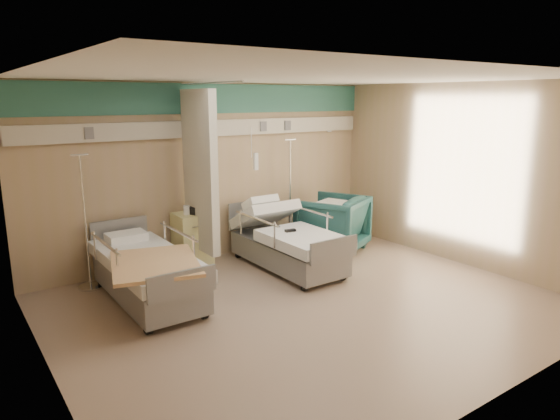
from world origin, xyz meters
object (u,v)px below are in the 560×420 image
(bedside_cabinet, at_px, (192,240))
(iv_stand_right, at_px, (290,225))
(bed_right, at_px, (287,249))
(bed_left, at_px, (148,278))
(visitor_armchair, at_px, (332,224))
(iv_stand_left, at_px, (89,261))

(bedside_cabinet, relative_size, iv_stand_right, 0.45)
(bed_right, relative_size, bed_left, 1.00)
(bed_right, distance_m, iv_stand_right, 1.19)
(visitor_armchair, bearing_deg, iv_stand_right, -80.22)
(iv_stand_right, height_order, iv_stand_left, iv_stand_right)
(iv_stand_right, bearing_deg, iv_stand_left, -179.68)
(iv_stand_left, bearing_deg, visitor_armchair, -8.99)
(bedside_cabinet, distance_m, iv_stand_left, 1.54)
(bed_right, bearing_deg, bedside_cabinet, 141.95)
(bedside_cabinet, distance_m, visitor_armchair, 2.39)
(iv_stand_right, bearing_deg, bed_right, -128.13)
(bed_right, xyz_separation_m, bedside_cabinet, (-1.15, 0.90, 0.11))
(iv_stand_left, bearing_deg, iv_stand_right, 0.32)
(bed_left, bearing_deg, iv_stand_left, 118.32)
(visitor_armchair, distance_m, iv_stand_right, 0.77)
(bed_left, bearing_deg, visitor_armchair, 5.12)
(bed_right, bearing_deg, visitor_armchair, 14.47)
(bed_right, bearing_deg, iv_stand_right, 51.87)
(bed_right, height_order, iv_stand_right, iv_stand_right)
(bed_left, bearing_deg, iv_stand_right, 17.63)
(bed_left, relative_size, iv_stand_left, 1.17)
(iv_stand_right, bearing_deg, bed_left, -162.37)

